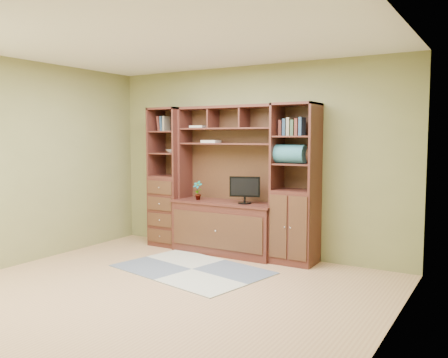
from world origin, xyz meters
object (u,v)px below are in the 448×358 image
Objects in this scene: right_tower at (296,184)px; center_hutch at (225,180)px; left_tower at (169,177)px; monitor at (245,185)px.

center_hutch is at bearing -177.77° from right_tower.
left_tower and right_tower have the same top height.
center_hutch and left_tower have the same top height.
left_tower is 1.33m from monitor.
right_tower is (1.02, 0.04, 0.00)m from center_hutch.
center_hutch is 0.33m from monitor.
right_tower reaches higher than monitor.
left_tower is 1.00× the size of right_tower.
left_tower is at bearing 155.50° from monitor.
center_hutch is 4.07× the size of monitor.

